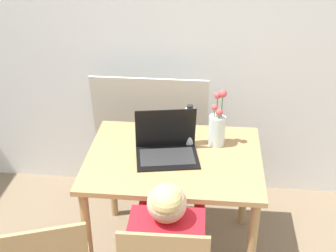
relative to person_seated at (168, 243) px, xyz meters
The scene contains 7 objects.
wall_back 1.52m from the person_seated, 99.37° to the left, with size 6.40×0.05×2.50m.
dining_table 0.58m from the person_seated, 92.18° to the left, with size 0.99×0.76×0.72m.
person_seated is the anchor object (origin of this frame).
laptop 0.63m from the person_seated, 96.26° to the left, with size 0.39×0.32×0.26m.
flower_vase 0.81m from the person_seated, 73.75° to the left, with size 0.10×0.10×0.35m.
water_bottle 0.76m from the person_seated, 85.57° to the left, with size 0.06×0.06×0.26m.
cardboard_panel 1.27m from the person_seated, 101.09° to the left, with size 0.80×0.15×0.94m.
Camera 1 is at (0.38, -0.78, 2.14)m, focal length 50.00 mm.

